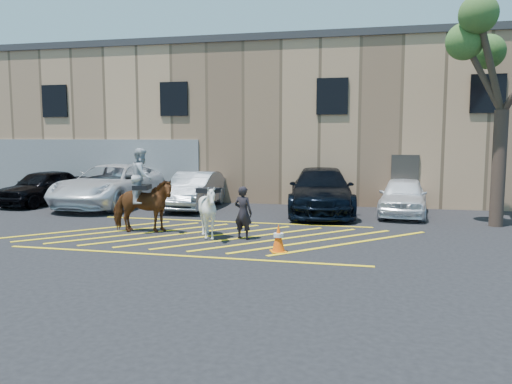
% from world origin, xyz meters
% --- Properties ---
extents(ground, '(90.00, 90.00, 0.00)m').
position_xyz_m(ground, '(0.00, 0.00, 0.00)').
color(ground, black).
rests_on(ground, ground).
extents(car_black_suv, '(2.31, 4.60, 1.50)m').
position_xyz_m(car_black_suv, '(-9.26, 4.79, 0.75)').
color(car_black_suv, black).
rests_on(car_black_suv, ground).
extents(car_white_pickup, '(3.14, 6.43, 1.76)m').
position_xyz_m(car_white_pickup, '(-6.06, 4.96, 0.88)').
color(car_white_pickup, silver).
rests_on(car_white_pickup, ground).
extents(car_silver_sedan, '(1.68, 4.56, 1.49)m').
position_xyz_m(car_silver_sedan, '(-2.40, 5.08, 0.75)').
color(car_silver_sedan, gray).
rests_on(car_silver_sedan, ground).
extents(car_blue_suv, '(3.02, 6.11, 1.71)m').
position_xyz_m(car_blue_suv, '(2.78, 5.05, 0.85)').
color(car_blue_suv, black).
rests_on(car_blue_suv, ground).
extents(car_white_suv, '(2.08, 4.31, 1.42)m').
position_xyz_m(car_white_suv, '(5.84, 5.12, 0.71)').
color(car_white_suv, white).
rests_on(car_white_suv, ground).
extents(handler, '(0.64, 0.51, 1.54)m').
position_xyz_m(handler, '(1.07, -0.48, 0.77)').
color(handler, black).
rests_on(handler, ground).
extents(warehouse, '(32.42, 10.20, 7.30)m').
position_xyz_m(warehouse, '(-0.01, 11.99, 3.65)').
color(warehouse, tan).
rests_on(warehouse, ground).
extents(hatching_zone, '(12.60, 5.12, 0.01)m').
position_xyz_m(hatching_zone, '(-0.00, -0.30, 0.01)').
color(hatching_zone, yellow).
rests_on(hatching_zone, ground).
extents(mounted_bay, '(2.09, 1.20, 2.60)m').
position_xyz_m(mounted_bay, '(-2.19, -0.20, 1.05)').
color(mounted_bay, '#5E3016').
rests_on(mounted_bay, ground).
extents(saddled_white, '(1.62, 1.73, 1.58)m').
position_xyz_m(saddled_white, '(0.06, -0.59, 0.80)').
color(saddled_white, white).
rests_on(saddled_white, ground).
extents(traffic_cone, '(0.50, 0.50, 0.73)m').
position_xyz_m(traffic_cone, '(2.34, -1.84, 0.37)').
color(traffic_cone, orange).
rests_on(traffic_cone, ground).
extents(tree, '(3.99, 4.37, 7.31)m').
position_xyz_m(tree, '(8.68, 3.39, 5.69)').
color(tree, '#4A372D').
rests_on(tree, ground).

